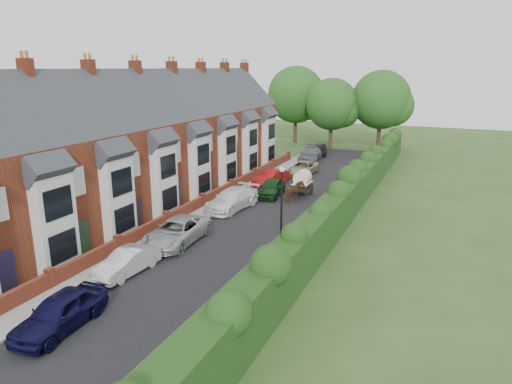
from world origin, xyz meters
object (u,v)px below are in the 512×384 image
Objects in this scene: car_navy at (60,312)px; horse_cart at (302,181)px; car_green at (271,188)px; car_white at (232,199)px; car_silver_a at (127,262)px; car_black at (320,149)px; horse at (294,192)px; car_grey at (310,154)px; car_red at (271,178)px; car_silver_b at (177,232)px; lamppost at (282,198)px; car_beige at (303,168)px.

car_navy is 1.47× the size of horse_cart.
car_white is at bearing -112.70° from car_green.
car_black is (0.00, 37.04, 0.06)m from car_silver_a.
horse reaches higher than car_black.
car_grey is (0.00, 32.90, 0.14)m from car_silver_a.
car_red is at bearing 106.43° from car_green.
car_silver_a is at bearing -102.40° from car_black.
car_silver_b is at bearing 86.94° from horse.
car_white is 1.28× the size of car_black.
car_red is (-1.40, 3.37, 0.00)m from car_green.
car_white is (0.00, 12.42, 0.13)m from car_silver_a.
car_grey reaches higher than car_black.
car_green is 2.52m from horse.
car_grey is at bearing 94.68° from car_silver_a.
car_white reaches higher than car_silver_a.
car_navy is 42.44m from car_black.
lamppost is 1.17× the size of car_red.
car_grey is 1.81× the size of horse_cart.
car_black is 19.11m from horse_cart.
car_silver_b is at bearing -102.40° from car_black.
lamppost is at bearing -84.23° from car_grey.
car_navy is 22.52m from car_green.
car_white is (0.00, 7.69, 0.03)m from car_silver_b.
car_silver_a is 12.42m from car_white.
horse reaches higher than car_silver_b.
car_green is at bearing -92.56° from car_grey.
car_navy is at bearing -97.48° from car_green.
car_silver_b is at bearing 94.68° from car_silver_a.
car_red is 0.80× the size of car_grey.
horse reaches higher than car_green.
horse_cart reaches higher than car_white.
car_navy is 0.83× the size of car_silver_b.
lamppost is 1.21× the size of car_green.
car_silver_b is 28.17m from car_grey.
car_red is at bearing 88.83° from car_navy.
horse_cart is (2.34, -7.53, 0.58)m from car_beige.
lamppost is 12.43m from car_green.
car_green is at bearing -6.79° from horse.
car_grey is at bearing 88.94° from car_green.
horse is (2.34, -0.94, 0.10)m from car_green.
car_navy is 38.30m from car_grey.
car_silver_b is 1.12× the size of car_beige.
car_silver_b is at bearing -168.45° from lamppost.
horse is at bearing -85.02° from car_grey.
horse_cart is (3.74, -18.73, 0.54)m from car_black.
car_red is (-6.40, 14.46, -2.57)m from lamppost.
car_black is 21.18m from horse.
lamppost reaches higher than car_beige.
lamppost is 9.19m from car_silver_a.
car_grey is at bearing 104.38° from horse_cart.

